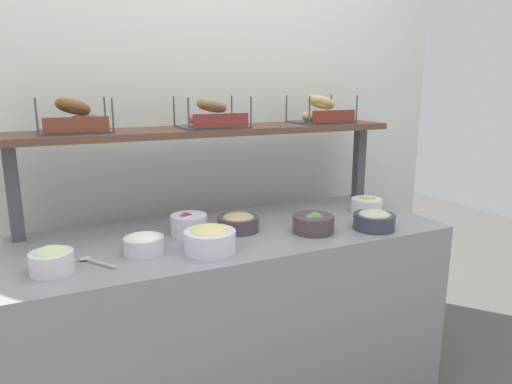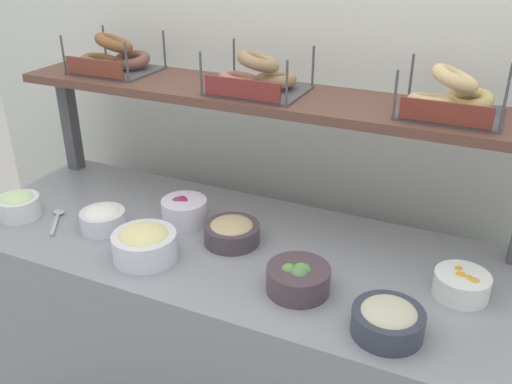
{
  "view_description": "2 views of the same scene",
  "coord_description": "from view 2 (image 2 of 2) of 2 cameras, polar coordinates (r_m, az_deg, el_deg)",
  "views": [
    {
      "loc": [
        -0.73,
        -1.77,
        1.47
      ],
      "look_at": [
        0.14,
        0.09,
        0.99
      ],
      "focal_mm": 32.5,
      "sensor_mm": 36.0,
      "label": 1
    },
    {
      "loc": [
        0.73,
        -1.35,
        1.78
      ],
      "look_at": [
        0.09,
        0.03,
        1.04
      ],
      "focal_mm": 38.84,
      "sensor_mm": 36.0,
      "label": 2
    }
  ],
  "objects": [
    {
      "name": "shelf_riser_left",
      "position": [
        2.38,
        -18.6,
        6.81
      ],
      "size": [
        0.05,
        0.05,
        0.4
      ],
      "primitive_type": "cube",
      "color": "#4C4C51",
      "rests_on": "deli_counter"
    },
    {
      "name": "bowl_tuna_salad",
      "position": [
        1.45,
        13.43,
        -12.67
      ],
      "size": [
        0.18,
        0.18,
        0.09
      ],
      "color": "#363B49",
      "rests_on": "deli_counter"
    },
    {
      "name": "bagel_basket_everything",
      "position": [
        1.83,
        0.13,
        11.69
      ],
      "size": [
        0.3,
        0.27,
        0.14
      ],
      "color": "#4C4C51",
      "rests_on": "upper_shelf"
    },
    {
      "name": "bagel_basket_cinnamon_raisin",
      "position": [
        2.16,
        -14.36,
        13.21
      ],
      "size": [
        0.29,
        0.25,
        0.15
      ],
      "color": "#4C4C51",
      "rests_on": "upper_shelf"
    },
    {
      "name": "back_wall",
      "position": [
        2.12,
        3.74,
        10.1
      ],
      "size": [
        3.02,
        0.06,
        2.4
      ],
      "primitive_type": "cube",
      "color": "silver",
      "rests_on": "ground_plane"
    },
    {
      "name": "bowl_beet_salad",
      "position": [
        1.9,
        -7.41,
        -1.89
      ],
      "size": [
        0.16,
        0.16,
        0.09
      ],
      "color": "white",
      "rests_on": "deli_counter"
    },
    {
      "name": "bowl_egg_salad",
      "position": [
        1.72,
        -11.41,
        -5.18
      ],
      "size": [
        0.2,
        0.2,
        0.11
      ],
      "color": "white",
      "rests_on": "deli_counter"
    },
    {
      "name": "bowl_scallion_spread",
      "position": [
        2.09,
        -23.25,
        -1.22
      ],
      "size": [
        0.14,
        0.14,
        0.09
      ],
      "color": "white",
      "rests_on": "deli_counter"
    },
    {
      "name": "deli_counter",
      "position": [
        2.05,
        -2.76,
        -15.4
      ],
      "size": [
        1.82,
        0.7,
        0.85
      ],
      "primitive_type": "cube",
      "color": "gray",
      "rests_on": "ground_plane"
    },
    {
      "name": "serving_spoon_near_plate",
      "position": [
        2.04,
        -19.81,
        -2.49
      ],
      "size": [
        0.12,
        0.15,
        0.01
      ],
      "color": "#B7B7BC",
      "rests_on": "deli_counter"
    },
    {
      "name": "bowl_hummus",
      "position": [
        1.78,
        -2.51,
        -4.06
      ],
      "size": [
        0.18,
        0.18,
        0.08
      ],
      "color": "#4B3D46",
      "rests_on": "deli_counter"
    },
    {
      "name": "bagel_basket_plain",
      "position": [
        1.69,
        19.45,
        9.11
      ],
      "size": [
        0.29,
        0.26,
        0.15
      ],
      "color": "#4C4C51",
      "rests_on": "upper_shelf"
    },
    {
      "name": "bowl_cream_cheese",
      "position": [
        1.92,
        -15.5,
        -2.61
      ],
      "size": [
        0.15,
        0.15,
        0.08
      ],
      "color": "silver",
      "rests_on": "deli_counter"
    },
    {
      "name": "bowl_fruit_salad",
      "position": [
        1.64,
        20.42,
        -8.89
      ],
      "size": [
        0.15,
        0.15,
        0.08
      ],
      "color": "white",
      "rests_on": "deli_counter"
    },
    {
      "name": "upper_shelf",
      "position": [
        1.85,
        0.57,
        9.89
      ],
      "size": [
        1.78,
        0.32,
        0.03
      ],
      "primitive_type": "cube",
      "color": "brown",
      "rests_on": "shelf_riser_left"
    },
    {
      "name": "bowl_veggie_mix",
      "position": [
        1.56,
        4.37,
        -8.84
      ],
      "size": [
        0.18,
        0.18,
        0.09
      ],
      "color": "#4E3E45",
      "rests_on": "deli_counter"
    }
  ]
}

